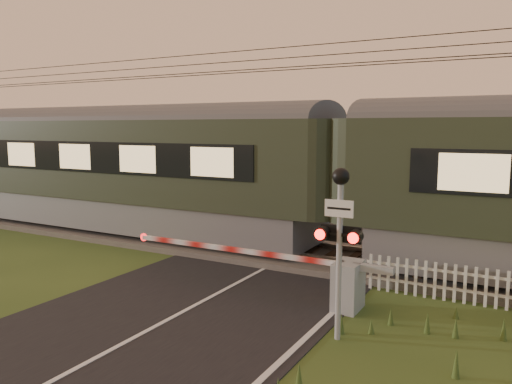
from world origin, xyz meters
The scene contains 8 objects.
ground centered at (0.00, 0.00, 0.00)m, with size 160.00×160.00×0.00m, color #30471B.
road centered at (0.02, -0.23, 0.01)m, with size 6.00×140.00×0.03m.
track_bed centered at (0.00, 6.50, 0.07)m, with size 140.00×3.40×0.39m.
overhead_wires centered at (0.00, 6.50, 5.72)m, with size 120.00×0.62×0.62m.
train centered at (1.67, 6.50, 2.41)m, with size 45.60×3.14×4.26m.
boom_gate centered at (2.61, 3.05, 0.58)m, with size 6.63×0.80×1.06m.
crossing_signal centered at (3.25, 1.52, 2.15)m, with size 0.80×0.34×3.13m.
picket_fence centered at (4.65, 4.60, 0.43)m, with size 3.54×0.07×0.85m.
Camera 1 is at (6.12, -6.78, 3.84)m, focal length 35.00 mm.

